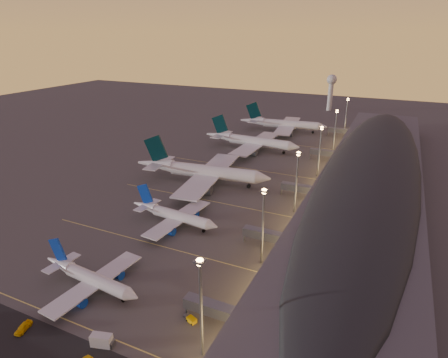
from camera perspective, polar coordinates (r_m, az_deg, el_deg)
The scene contains 15 objects.
ground at distance 136.76m, azimuth -8.84°, elevation -8.94°, with size 700.00×700.00×0.00m, color #3C3A37.
airliner_narrow_south at distance 116.97m, azimuth -19.76°, elevation -13.98°, with size 36.03×32.29×12.87m.
airliner_narrow_north at distance 144.50m, azimuth -7.68°, elevation -5.47°, with size 39.08×35.02×13.95m.
airliner_wide_near at distance 181.65m, azimuth -3.45°, elevation 1.20°, with size 68.66×63.01×21.97m.
airliner_wide_mid at distance 234.51m, azimuth 4.12°, elevation 5.79°, with size 62.43×56.80×20.00m.
airliner_wide_far at distance 281.02m, azimuth 8.94°, elevation 8.28°, with size 63.91×58.65×20.45m.
terminal_building at distance 179.65m, azimuth 21.50°, elevation 0.49°, with size 56.35×255.00×17.46m.
light_masts at distance 172.63m, azimuth 13.17°, elevation 3.73°, with size 2.20×217.20×25.90m.
radar_tower at distance 364.40m, azimuth 16.02°, elevation 13.41°, with size 9.00×9.00×32.50m.
service_lane at distance 104.93m, azimuth -27.20°, elevation -22.39°, with size 260.00×16.00×0.01m.
lane_markings at distance 167.45m, azimuth -1.34°, elevation -2.69°, with size 90.00×180.36×0.00m.
baggage_tug_a at distance 102.28m, azimuth -5.14°, elevation -20.47°, with size 4.20×2.88×1.17m.
baggage_tug_b at distance 107.27m, azimuth -3.75°, elevation -18.10°, with size 3.60×1.68×1.06m.
catering_truck_a at distance 99.57m, azimuth -17.99°, elevation -22.39°, with size 5.84×3.47×3.08m.
service_van_b at distance 111.05m, azimuth -28.27°, elevation -19.28°, with size 2.01×4.99×1.70m, color #EEB205.
Camera 1 is at (67.79, -96.69, 68.99)m, focal length 30.00 mm.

